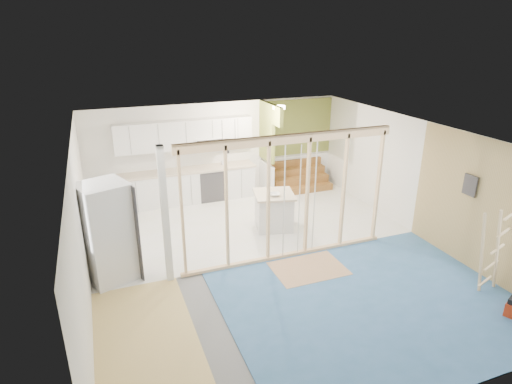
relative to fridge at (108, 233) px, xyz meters
name	(u,v)px	position (x,y,z in m)	size (l,w,h in m)	color
room	(274,201)	(3.09, -0.45, 0.35)	(7.01, 8.01, 2.61)	slate
floor_overlays	(275,257)	(3.16, -0.39, -0.94)	(7.00, 8.00, 0.03)	white
stud_frame	(264,189)	(2.87, -0.45, 0.63)	(4.66, 0.14, 2.60)	beige
base_cabinets	(165,193)	(1.48, 2.91, -0.48)	(4.45, 2.24, 0.93)	white
upper_cabinets	(187,135)	(2.25, 3.37, 0.87)	(3.60, 0.41, 0.85)	white
green_partition	(289,158)	(5.13, 3.21, -0.01)	(2.25, 1.51, 2.60)	olive
pot_rack	(229,144)	(2.78, 1.44, 1.05)	(0.52, 0.52, 0.72)	black
sheathing_panel	(495,214)	(6.57, -2.45, 0.35)	(0.02, 4.00, 2.60)	tan
electrical_panel	(470,185)	(6.52, -1.85, 0.70)	(0.04, 0.30, 0.40)	#39383E
ceiling_light	(279,107)	(4.49, 2.55, 1.59)	(0.32, 0.32, 0.08)	#FFEABF
fridge	(108,233)	(0.00, 0.00, 0.00)	(1.06, 1.03, 1.90)	silver
island	(274,211)	(3.69, 0.93, -0.52)	(1.07, 1.07, 0.87)	silver
bowl	(275,194)	(3.65, 0.80, -0.05)	(0.24, 0.24, 0.06)	white
soap_bottle_a	(162,167)	(1.52, 3.29, 0.12)	(0.11, 0.11, 0.28)	#AAB0BE
soap_bottle_b	(223,162)	(3.19, 3.31, 0.07)	(0.08, 0.08, 0.17)	white
ladder	(492,251)	(6.16, -2.85, -0.13)	(0.86, 0.11, 1.61)	beige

